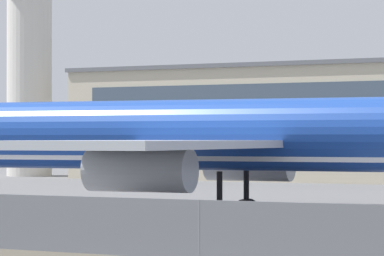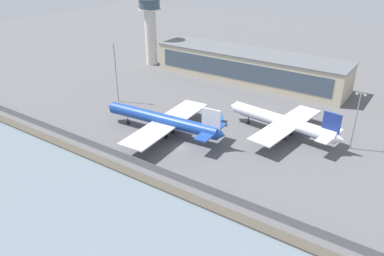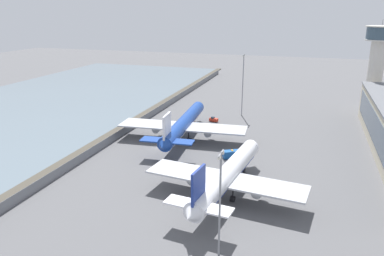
{
  "view_description": "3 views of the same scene",
  "coord_description": "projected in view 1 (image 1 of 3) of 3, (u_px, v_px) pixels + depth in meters",
  "views": [
    {
      "loc": [
        20.53,
        -56.28,
        5.04
      ],
      "look_at": [
        -12.19,
        6.82,
        5.69
      ],
      "focal_mm": 105.0,
      "sensor_mm": 36.0,
      "label": 1
    },
    {
      "loc": [
        62.14,
        -84.73,
        58.69
      ],
      "look_at": [
        -0.71,
        7.21,
        3.89
      ],
      "focal_mm": 35.0,
      "sensor_mm": 36.0,
      "label": 2
    },
    {
      "loc": [
        98.67,
        42.46,
        40.44
      ],
      "look_at": [
        -8.26,
        8.08,
        4.76
      ],
      "focal_mm": 35.0,
      "sensor_mm": 36.0,
      "label": 3
    }
  ],
  "objects": [
    {
      "name": "perimeter_fence",
      "position": [
        200.0,
        232.0,
        45.17
      ],
      "size": [
        280.0,
        0.1,
        2.56
      ],
      "color": "slate",
      "rests_on": "ground"
    },
    {
      "name": "cargo_jet_blue",
      "position": [
        199.0,
        138.0,
        68.21
      ],
      "size": [
        47.8,
        41.39,
        13.28
      ],
      "color": "#193D93",
      "rests_on": "ground"
    },
    {
      "name": "ground_plane",
      "position": [
        337.0,
        233.0,
        59.36
      ],
      "size": [
        500.0,
        500.0,
        0.0
      ],
      "primitive_type": "plane",
      "color": "#565659"
    },
    {
      "name": "control_tower",
      "position": [
        29.0,
        18.0,
        150.22
      ],
      "size": [
        11.97,
        11.97,
        36.74
      ],
      "color": "beige",
      "rests_on": "ground"
    }
  ]
}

